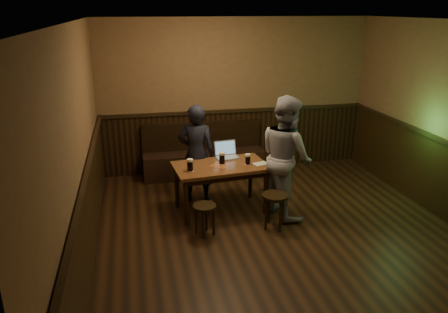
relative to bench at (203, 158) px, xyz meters
name	(u,v)px	position (x,y,z in m)	size (l,w,h in m)	color
room	(287,153)	(0.66, -2.53, 0.89)	(5.04, 6.04, 2.84)	black
bench	(203,158)	(0.00, 0.00, 0.00)	(2.20, 0.50, 0.95)	black
pub_table	(220,171)	(0.00, -1.55, 0.33)	(1.44, 0.91, 0.74)	#523717
stool_left	(205,211)	(-0.36, -2.25, 0.04)	(0.41, 0.41, 0.43)	black
stool_right	(275,201)	(0.63, -2.25, 0.09)	(0.47, 0.47, 0.50)	black
pint_left	(190,165)	(-0.47, -1.70, 0.51)	(0.12, 0.12, 0.18)	maroon
pint_mid	(222,158)	(0.03, -1.50, 0.51)	(0.12, 0.12, 0.18)	maroon
pint_right	(248,159)	(0.40, -1.61, 0.50)	(0.10, 0.10, 0.16)	maroon
laptop	(226,153)	(0.17, -1.22, 0.49)	(0.38, 0.32, 0.25)	silver
menu	(261,164)	(0.60, -1.62, 0.42)	(0.22, 0.15, 0.00)	silver
person_suit	(196,154)	(-0.29, -1.11, 0.47)	(0.57, 0.38, 1.57)	black
person_grey	(286,157)	(0.91, -1.84, 0.59)	(0.87, 0.68, 1.79)	gray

